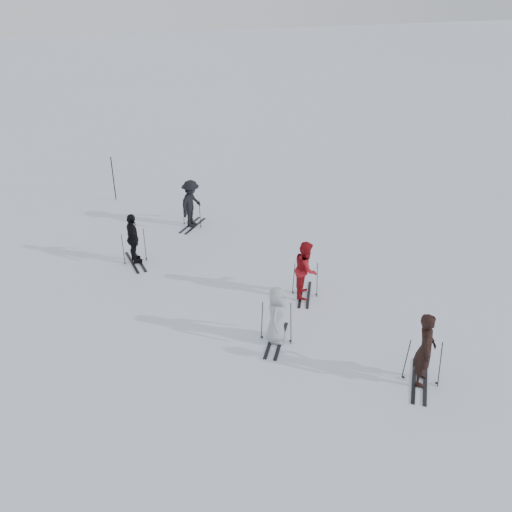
{
  "coord_description": "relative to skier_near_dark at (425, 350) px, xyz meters",
  "views": [
    {
      "loc": [
        -3.97,
        -13.79,
        9.42
      ],
      "look_at": [
        0.0,
        1.0,
        1.0
      ],
      "focal_mm": 40.0,
      "sensor_mm": 36.0,
      "label": 1
    }
  ],
  "objects": [
    {
      "name": "ground",
      "position": [
        -2.68,
        4.46,
        -0.97
      ],
      "size": [
        120.0,
        120.0,
        0.0
      ],
      "primitive_type": "plane",
      "color": "silver",
      "rests_on": "ground"
    },
    {
      "name": "skier_near_dark",
      "position": [
        0.0,
        0.0,
        0.0
      ],
      "size": [
        0.76,
        0.85,
        1.94
      ],
      "primitive_type": "imported",
      "rotation": [
        0.0,
        0.0,
        1.04
      ],
      "color": "black",
      "rests_on": "ground"
    },
    {
      "name": "skier_red",
      "position": [
        -1.41,
        4.45,
        -0.08
      ],
      "size": [
        0.96,
        1.06,
        1.78
      ],
      "primitive_type": "imported",
      "rotation": [
        0.0,
        0.0,
        1.17
      ],
      "color": "maroon",
      "rests_on": "ground"
    },
    {
      "name": "skier_grey",
      "position": [
        -2.92,
        2.49,
        -0.16
      ],
      "size": [
        0.83,
        0.94,
        1.62
      ],
      "primitive_type": "imported",
      "rotation": [
        0.0,
        0.0,
        1.08
      ],
      "color": "#A3A7AC",
      "rests_on": "ground"
    },
    {
      "name": "skier_uphill_left",
      "position": [
        -6.23,
        7.85,
        -0.11
      ],
      "size": [
        0.6,
        1.07,
        1.73
      ],
      "primitive_type": "imported",
      "rotation": [
        0.0,
        0.0,
        1.75
      ],
      "color": "black",
      "rests_on": "ground"
    },
    {
      "name": "skier_uphill_far",
      "position": [
        -3.93,
        10.15,
        -0.07
      ],
      "size": [
        1.24,
        1.32,
        1.79
      ],
      "primitive_type": "imported",
      "rotation": [
        0.0,
        0.0,
        0.9
      ],
      "color": "black",
      "rests_on": "ground"
    },
    {
      "name": "skis_near_dark",
      "position": [
        0.0,
        0.0,
        -0.33
      ],
      "size": [
        1.98,
        1.69,
        1.28
      ],
      "primitive_type": null,
      "rotation": [
        0.0,
        0.0,
        1.04
      ],
      "color": "black",
      "rests_on": "ground"
    },
    {
      "name": "skis_red",
      "position": [
        -1.41,
        4.45,
        -0.4
      ],
      "size": [
        1.77,
        1.38,
        1.15
      ],
      "primitive_type": null,
      "rotation": [
        0.0,
        0.0,
        1.17
      ],
      "color": "black",
      "rests_on": "ground"
    },
    {
      "name": "skis_grey",
      "position": [
        -2.92,
        2.49,
        -0.33
      ],
      "size": [
        1.98,
        1.64,
        1.28
      ],
      "primitive_type": null,
      "rotation": [
        0.0,
        0.0,
        1.08
      ],
      "color": "black",
      "rests_on": "ground"
    },
    {
      "name": "skis_uphill_left",
      "position": [
        -6.23,
        7.85,
        -0.37
      ],
      "size": [
        1.77,
        1.15,
        1.2
      ],
      "primitive_type": null,
      "rotation": [
        0.0,
        0.0,
        1.75
      ],
      "color": "black",
      "rests_on": "ground"
    },
    {
      "name": "skis_uphill_far",
      "position": [
        -3.93,
        10.15,
        -0.4
      ],
      "size": [
        1.75,
        1.63,
        1.14
      ],
      "primitive_type": null,
      "rotation": [
        0.0,
        0.0,
        0.9
      ],
      "color": "black",
      "rests_on": "ground"
    },
    {
      "name": "piste_marker",
      "position": [
        -6.61,
        13.52,
        -0.04
      ],
      "size": [
        0.05,
        0.05,
        1.86
      ],
      "primitive_type": "cylinder",
      "rotation": [
        0.0,
        0.0,
        0.2
      ],
      "color": "black",
      "rests_on": "ground"
    }
  ]
}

